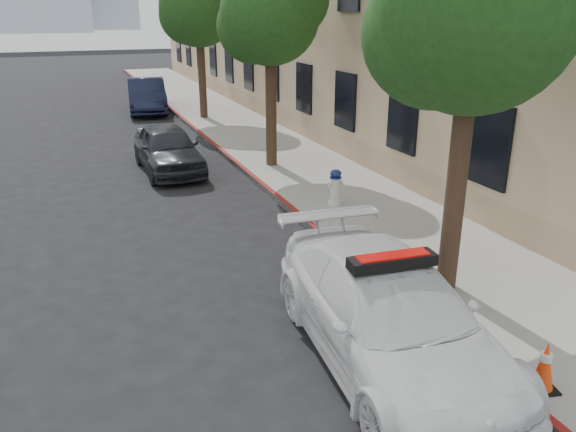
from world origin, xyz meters
The scene contains 11 objects.
ground centered at (0.00, 0.00, 0.00)m, with size 120.00×120.00×0.00m, color black.
sidewalk centered at (3.60, 10.00, 0.07)m, with size 3.20×50.00×0.15m, color gray.
curb_strip centered at (2.06, 10.00, 0.07)m, with size 0.12×50.00×0.15m, color maroon.
tree_near centered at (2.93, -2.01, 4.27)m, with size 2.92×2.82×5.62m.
tree_mid centered at (2.93, 5.99, 4.16)m, with size 2.77×2.64×5.43m.
tree_far centered at (2.93, 13.99, 4.39)m, with size 3.10×3.00×5.81m.
police_car centered at (1.10, -3.20, 0.67)m, with size 2.26×4.77×1.49m.
parked_car_mid centered at (0.17, 6.91, 0.64)m, with size 1.51×3.76×1.28m, color #21242A.
parked_car_far centered at (1.08, 16.95, 0.72)m, with size 1.53×4.39×1.45m, color #141832.
fire_hydrant centered at (3.02, 2.20, 0.54)m, with size 0.33×0.31×0.81m.
traffic_cone centered at (2.35, -4.53, 0.46)m, with size 0.39×0.39×0.62m.
Camera 1 is at (-2.34, -8.45, 4.25)m, focal length 35.00 mm.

